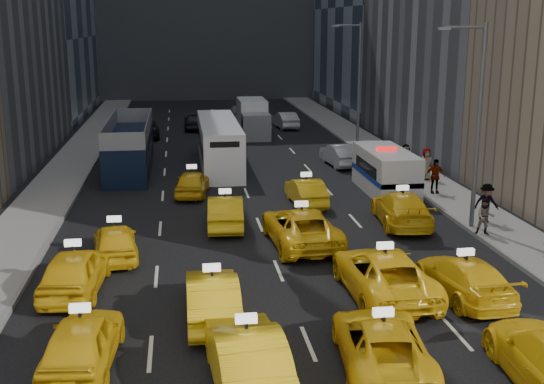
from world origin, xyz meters
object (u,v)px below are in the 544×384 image
Objects in this scene: double_decker at (130,145)px; city_bus at (219,144)px; nypd_van at (386,172)px; box_truck at (253,118)px.

double_decker is 0.97× the size of city_bus.
city_bus is at bearing 142.63° from nypd_van.
nypd_van is 0.55× the size of double_decker.
double_decker is at bearing -176.09° from city_bus.
double_decker reaches higher than box_truck.
city_bus is (5.57, 0.36, -0.12)m from double_decker.
double_decker is at bearing 157.37° from nypd_van.
nypd_van is 20.55m from box_truck.
city_bus is at bearing -110.55° from box_truck.
double_decker is (-14.10, 7.76, 0.44)m from nypd_van.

